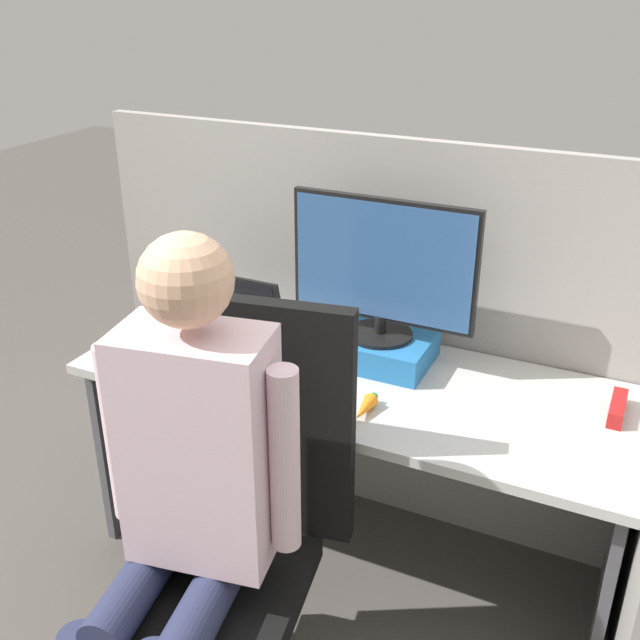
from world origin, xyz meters
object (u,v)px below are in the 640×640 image
Objects in this scene: paper_box at (379,348)px; pen_cup at (182,299)px; monitor at (383,267)px; office_chair at (239,522)px; stapler at (617,408)px; carrot_toy at (364,408)px; person at (185,483)px; laptop at (230,326)px.

paper_box is 3.70× the size of pen_cup.
monitor reaches higher than office_chair.
office_chair reaches higher than stapler.
person is (-0.23, -0.53, 0.04)m from carrot_toy.
carrot_toy is 0.12× the size of office_chair.
carrot_toy is at bearing -23.29° from pen_cup.
person is 15.74× the size of pen_cup.
stapler is 1.83× the size of pen_cup.
person is at bearing -113.21° from carrot_toy.
carrot_toy is at bearing -23.26° from laptop.
stapler is at bearing 2.16° from laptop.
person is at bearing -65.10° from laptop.
stapler is 0.70m from carrot_toy.
monitor is at bearing 178.45° from stapler.
laptop reaches higher than stapler.
monitor reaches higher than paper_box.
laptop is 1.22m from stapler.
office_chair is (-0.12, -0.67, -0.49)m from monitor.
person is at bearing -54.73° from pen_cup.
person is (-0.85, -0.82, 0.04)m from stapler.
office_chair is at bearing -118.78° from carrot_toy.
person reaches higher than office_chair.
office_chair is at bearing -57.34° from laptop.
stapler is at bearing 43.93° from person.
person is at bearing -136.07° from stapler.
paper_box is 0.78m from pen_cup.
monitor is 1.67× the size of laptop.
office_chair reaches higher than paper_box.
monitor is 0.44m from carrot_toy.
carrot_toy is (0.08, -0.32, -0.29)m from monitor.
paper_box is 0.27m from monitor.
paper_box is at bearing 104.16° from carrot_toy.
office_chair is 1.01m from pen_cup.
person reaches higher than carrot_toy.
pen_cup is (-0.78, 0.05, -0.27)m from monitor.
paper_box reaches higher than stapler.
office_chair reaches higher than laptop.
pen_cup is (-0.63, 0.90, -0.02)m from person.
paper_box is at bearing -90.00° from monitor.
monitor reaches higher than stapler.
stapler is (0.71, -0.02, -0.29)m from monitor.
monitor is at bearing 7.30° from laptop.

